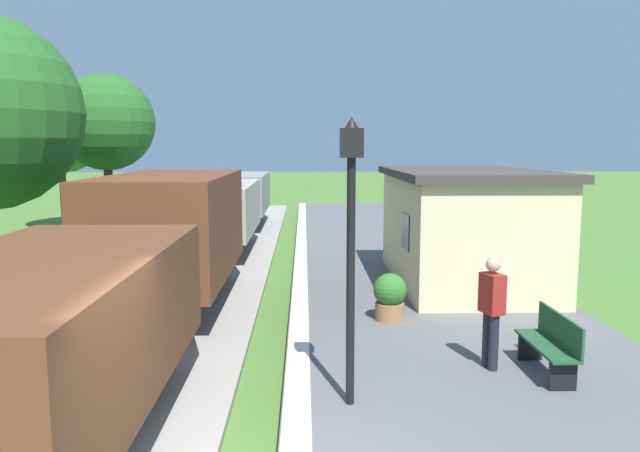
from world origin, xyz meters
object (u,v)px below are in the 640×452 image
(lamp_post_near, at_px, (351,210))
(potted_planter, at_px, (390,296))
(person_waiting, at_px, (492,308))
(freight_train, at_px, (197,225))
(station_hut, at_px, (464,226))
(bench_near_hut, at_px, (551,343))
(tree_field_distant, at_px, (60,124))
(tree_field_left, at_px, (106,123))

(lamp_post_near, bearing_deg, potted_planter, 74.40)
(person_waiting, bearing_deg, freight_train, -70.05)
(station_hut, distance_m, bench_near_hut, 6.10)
(bench_near_hut, height_order, potted_planter, potted_planter)
(station_hut, distance_m, potted_planter, 3.99)
(potted_planter, height_order, tree_field_distant, tree_field_distant)
(person_waiting, bearing_deg, station_hut, -117.92)
(bench_near_hut, relative_size, person_waiting, 0.88)
(freight_train, relative_size, bench_near_hut, 17.33)
(station_hut, distance_m, tree_field_left, 11.97)
(person_waiting, xyz_separation_m, tree_field_distant, (-13.08, 17.20, 3.33))
(person_waiting, height_order, tree_field_left, tree_field_left)
(tree_field_left, relative_size, tree_field_distant, 0.90)
(freight_train, distance_m, tree_field_left, 5.83)
(bench_near_hut, xyz_separation_m, tree_field_left, (-10.03, 11.48, 3.62))
(person_waiting, relative_size, lamp_post_near, 0.46)
(tree_field_distant, bearing_deg, lamp_post_near, -59.45)
(bench_near_hut, xyz_separation_m, potted_planter, (-1.97, 2.85, 0.00))
(freight_train, bearing_deg, potted_planter, -47.46)
(freight_train, distance_m, person_waiting, 9.46)
(person_waiting, xyz_separation_m, tree_field_left, (-9.22, 11.22, 3.16))
(bench_near_hut, bearing_deg, freight_train, 129.86)
(station_hut, bearing_deg, bench_near_hut, -92.65)
(freight_train, bearing_deg, tree_field_distant, 127.37)
(bench_near_hut, relative_size, tree_field_left, 0.25)
(station_hut, xyz_separation_m, lamp_post_near, (-3.31, -6.96, 1.15))
(bench_near_hut, height_order, tree_field_left, tree_field_left)
(bench_near_hut, height_order, lamp_post_near, lamp_post_near)
(potted_planter, bearing_deg, tree_field_left, 133.04)
(tree_field_left, bearing_deg, lamp_post_near, -60.60)
(station_hut, height_order, person_waiting, station_hut)
(freight_train, distance_m, potted_planter, 6.77)
(person_waiting, bearing_deg, tree_field_distant, -69.90)
(freight_train, relative_size, person_waiting, 15.20)
(freight_train, bearing_deg, lamp_post_near, -68.25)
(tree_field_left, distance_m, tree_field_distant, 7.12)
(bench_near_hut, xyz_separation_m, tree_field_distant, (-13.89, 17.46, 3.80))
(tree_field_distant, bearing_deg, tree_field_left, -57.14)
(bench_near_hut, xyz_separation_m, person_waiting, (-0.82, 0.27, 0.46))
(freight_train, xyz_separation_m, tree_field_left, (-3.51, 3.67, 2.86))
(bench_near_hut, relative_size, tree_field_distant, 0.23)
(station_hut, height_order, lamp_post_near, lamp_post_near)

